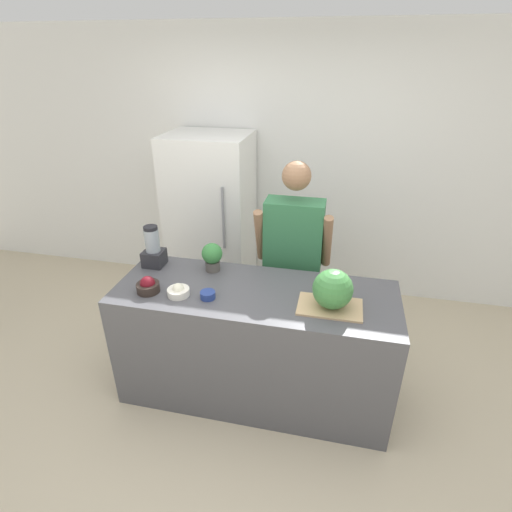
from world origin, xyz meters
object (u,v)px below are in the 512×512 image
(watermelon, at_px, (333,289))
(potted_plant, at_px, (212,256))
(bowl_cherries, at_px, (148,286))
(refrigerator, at_px, (211,220))
(person, at_px, (292,262))
(bowl_cream, at_px, (178,291))
(bowl_small_blue, at_px, (208,295))
(blender, at_px, (153,249))

(watermelon, xyz_separation_m, potted_plant, (-0.88, 0.31, -0.02))
(bowl_cherries, height_order, potted_plant, potted_plant)
(refrigerator, height_order, watermelon, refrigerator)
(person, xyz_separation_m, watermelon, (0.33, -0.67, 0.19))
(person, xyz_separation_m, bowl_cream, (-0.66, -0.73, 0.09))
(bowl_small_blue, height_order, potted_plant, potted_plant)
(person, bearing_deg, bowl_cherries, -140.10)
(person, relative_size, potted_plant, 7.68)
(watermelon, distance_m, bowl_small_blue, 0.81)
(person, bearing_deg, watermelon, -63.35)
(bowl_cream, bearing_deg, bowl_cherries, -179.81)
(bowl_cream, height_order, blender, blender)
(person, relative_size, bowl_cherries, 10.67)
(bowl_cream, relative_size, bowl_small_blue, 1.47)
(refrigerator, distance_m, watermelon, 1.88)
(bowl_cherries, height_order, blender, blender)
(person, bearing_deg, bowl_small_blue, -122.48)
(blender, relative_size, potted_plant, 1.48)
(refrigerator, distance_m, bowl_small_blue, 1.53)
(person, relative_size, bowl_small_blue, 16.47)
(bowl_small_blue, bearing_deg, person, 57.52)
(refrigerator, xyz_separation_m, bowl_cherries, (0.04, -1.46, 0.10))
(bowl_cherries, bearing_deg, blender, 108.77)
(bowl_small_blue, bearing_deg, refrigerator, 107.47)
(refrigerator, bearing_deg, bowl_small_blue, -72.53)
(person, bearing_deg, bowl_cream, -132.08)
(potted_plant, bearing_deg, refrigerator, 108.93)
(watermelon, height_order, bowl_cream, watermelon)
(bowl_cream, xyz_separation_m, bowl_small_blue, (0.20, 0.01, -0.01))
(refrigerator, relative_size, potted_plant, 7.79)
(bowl_small_blue, bearing_deg, blender, 147.08)
(potted_plant, bearing_deg, watermelon, -19.25)
(refrigerator, bearing_deg, blender, -94.26)
(refrigerator, bearing_deg, potted_plant, -71.07)
(potted_plant, bearing_deg, bowl_small_blue, -76.98)
(refrigerator, height_order, blender, refrigerator)
(watermelon, height_order, blender, blender)
(bowl_small_blue, distance_m, blender, 0.65)
(refrigerator, height_order, bowl_small_blue, refrigerator)
(refrigerator, xyz_separation_m, blender, (-0.08, -1.10, 0.19))
(bowl_cream, bearing_deg, refrigerator, 99.93)
(bowl_cherries, distance_m, blender, 0.39)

